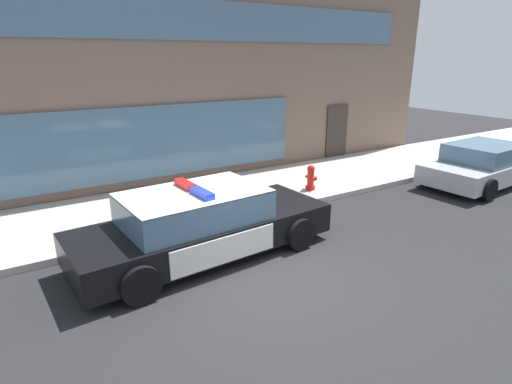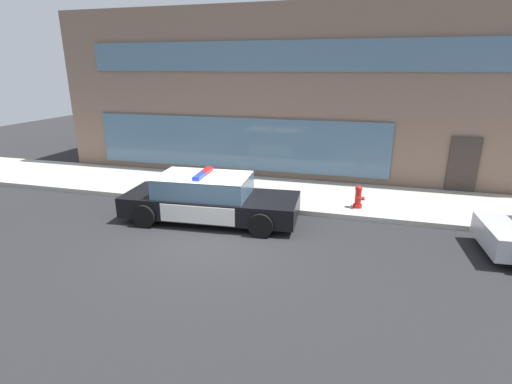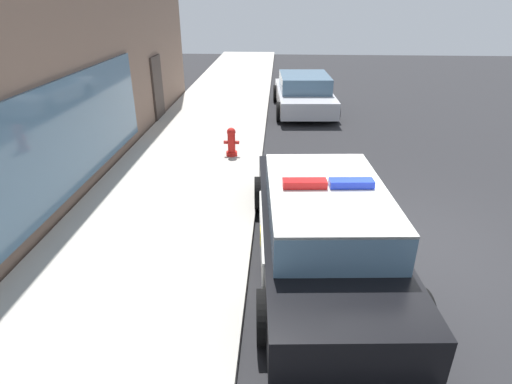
% 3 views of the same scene
% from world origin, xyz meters
% --- Properties ---
extents(ground, '(48.00, 48.00, 0.00)m').
position_xyz_m(ground, '(0.00, 0.00, 0.00)').
color(ground, '#262628').
extents(sidewalk, '(48.00, 3.54, 0.15)m').
position_xyz_m(sidewalk, '(0.00, 4.32, 0.07)').
color(sidewalk, '#B2ADA3').
rests_on(sidewalk, ground).
extents(police_cruiser, '(5.29, 2.35, 1.49)m').
position_xyz_m(police_cruiser, '(-0.73, 1.43, 0.68)').
color(police_cruiser, black).
rests_on(police_cruiser, ground).
extents(fire_hydrant, '(0.34, 0.39, 0.73)m').
position_xyz_m(fire_hydrant, '(3.58, 3.32, 0.50)').
color(fire_hydrant, red).
rests_on(fire_hydrant, sidewalk).
extents(car_down_street, '(4.34, 2.26, 1.29)m').
position_xyz_m(car_down_street, '(8.72, 1.27, 0.63)').
color(car_down_street, '#B7B7BC').
rests_on(car_down_street, ground).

